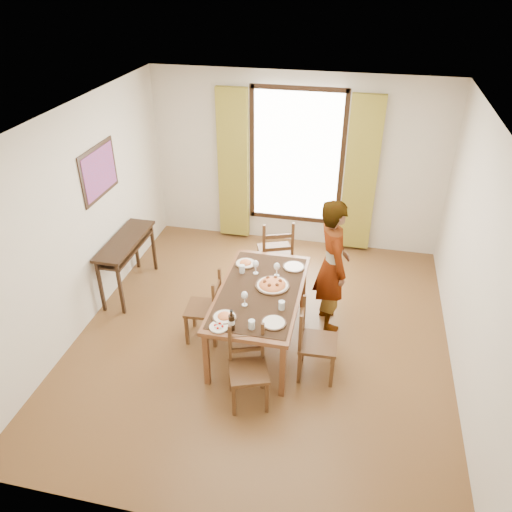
% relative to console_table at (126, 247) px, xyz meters
% --- Properties ---
extents(ground, '(5.00, 5.00, 0.00)m').
position_rel_console_table_xyz_m(ground, '(2.03, -0.60, -0.68)').
color(ground, '#58351B').
rests_on(ground, ground).
extents(room_shell, '(4.60, 5.10, 2.74)m').
position_rel_console_table_xyz_m(room_shell, '(2.03, -0.47, 0.86)').
color(room_shell, beige).
rests_on(room_shell, ground).
extents(console_table, '(0.38, 1.20, 0.80)m').
position_rel_console_table_xyz_m(console_table, '(0.00, 0.00, 0.00)').
color(console_table, black).
rests_on(console_table, ground).
extents(dining_table, '(0.95, 1.74, 0.76)m').
position_rel_console_table_xyz_m(dining_table, '(2.01, -0.71, 0.01)').
color(dining_table, brown).
rests_on(dining_table, ground).
extents(chair_west, '(0.43, 0.43, 0.91)m').
position_rel_console_table_xyz_m(chair_west, '(1.36, -0.77, -0.26)').
color(chair_west, '#502E1A').
rests_on(chair_west, ground).
extents(chair_north, '(0.59, 0.59, 1.04)m').
position_rel_console_table_xyz_m(chair_north, '(1.96, 0.60, -0.20)').
color(chair_north, '#502E1A').
rests_on(chair_north, ground).
extents(chair_south, '(0.50, 0.50, 0.89)m').
position_rel_console_table_xyz_m(chair_south, '(2.09, -1.65, -0.27)').
color(chair_south, '#502E1A').
rests_on(chair_south, ground).
extents(chair_east, '(0.43, 0.43, 0.93)m').
position_rel_console_table_xyz_m(chair_east, '(2.72, -1.11, -0.25)').
color(chair_east, '#502E1A').
rests_on(chair_east, ground).
extents(man, '(0.90, 0.82, 1.73)m').
position_rel_console_table_xyz_m(man, '(2.79, -0.16, 0.18)').
color(man, gray).
rests_on(man, ground).
extents(plate_sw, '(0.27, 0.27, 0.05)m').
position_rel_console_table_xyz_m(plate_sw, '(1.75, -1.28, 0.10)').
color(plate_sw, silver).
rests_on(plate_sw, dining_table).
extents(plate_se, '(0.27, 0.27, 0.05)m').
position_rel_console_table_xyz_m(plate_se, '(2.28, -1.26, 0.10)').
color(plate_se, silver).
rests_on(plate_se, dining_table).
extents(plate_nw, '(0.27, 0.27, 0.05)m').
position_rel_console_table_xyz_m(plate_nw, '(1.72, -0.19, 0.10)').
color(plate_nw, silver).
rests_on(plate_nw, dining_table).
extents(plate_ne, '(0.27, 0.27, 0.05)m').
position_rel_console_table_xyz_m(plate_ne, '(2.32, -0.14, 0.10)').
color(plate_ne, silver).
rests_on(plate_ne, dining_table).
extents(pasta_platter, '(0.40, 0.40, 0.10)m').
position_rel_console_table_xyz_m(pasta_platter, '(2.14, -0.60, 0.12)').
color(pasta_platter, red).
rests_on(pasta_platter, dining_table).
extents(caprese_plate, '(0.20, 0.20, 0.04)m').
position_rel_console_table_xyz_m(caprese_plate, '(1.73, -1.45, 0.09)').
color(caprese_plate, silver).
rests_on(caprese_plate, dining_table).
extents(wine_glass_a, '(0.08, 0.08, 0.18)m').
position_rel_console_table_xyz_m(wine_glass_a, '(1.91, -1.02, 0.16)').
color(wine_glass_a, white).
rests_on(wine_glass_a, dining_table).
extents(wine_glass_b, '(0.08, 0.08, 0.18)m').
position_rel_console_table_xyz_m(wine_glass_b, '(2.15, -0.36, 0.16)').
color(wine_glass_b, white).
rests_on(wine_glass_b, dining_table).
extents(wine_glass_c, '(0.08, 0.08, 0.18)m').
position_rel_console_table_xyz_m(wine_glass_c, '(1.89, -0.37, 0.16)').
color(wine_glass_c, white).
rests_on(wine_glass_c, dining_table).
extents(tumbler_a, '(0.07, 0.07, 0.10)m').
position_rel_console_table_xyz_m(tumbler_a, '(2.32, -1.00, 0.12)').
color(tumbler_a, silver).
rests_on(tumbler_a, dining_table).
extents(tumbler_b, '(0.07, 0.07, 0.10)m').
position_rel_console_table_xyz_m(tumbler_b, '(1.72, -0.38, 0.12)').
color(tumbler_b, silver).
rests_on(tumbler_b, dining_table).
extents(tumbler_c, '(0.07, 0.07, 0.10)m').
position_rel_console_table_xyz_m(tumbler_c, '(2.07, -1.39, 0.12)').
color(tumbler_c, silver).
rests_on(tumbler_c, dining_table).
extents(wine_bottle, '(0.07, 0.07, 0.25)m').
position_rel_console_table_xyz_m(wine_bottle, '(1.87, -1.45, 0.20)').
color(wine_bottle, black).
rests_on(wine_bottle, dining_table).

